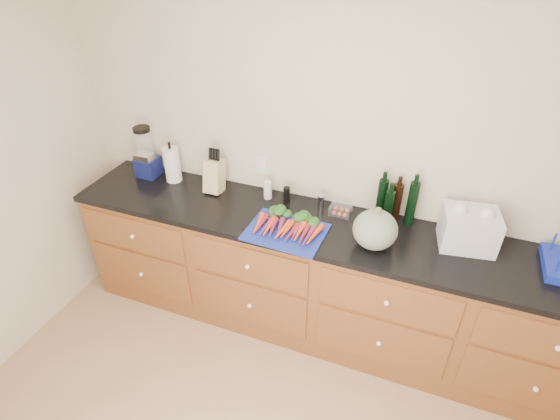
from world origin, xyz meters
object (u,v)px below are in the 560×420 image
at_px(cutting_board, 286,232).
at_px(tomato_box, 341,210).
at_px(paper_towel, 172,165).
at_px(carrots, 288,225).
at_px(knife_block, 214,176).
at_px(squash, 375,230).
at_px(blender_appliance, 146,155).

relative_size(cutting_board, tomato_box, 3.48).
bearing_deg(cutting_board, tomato_box, 50.69).
bearing_deg(tomato_box, paper_towel, -179.56).
bearing_deg(carrots, knife_block, 157.97).
distance_m(paper_towel, knife_block, 0.36).
bearing_deg(paper_towel, cutting_board, -17.34).
relative_size(carrots, tomato_box, 2.96).
bearing_deg(squash, cutting_board, -172.90).
xyz_separation_m(paper_towel, tomato_box, (1.30, 0.01, -0.10)).
bearing_deg(carrots, blender_appliance, 167.11).
xyz_separation_m(carrots, blender_appliance, (-1.25, 0.29, 0.14)).
bearing_deg(blender_appliance, carrots, -12.89).
distance_m(cutting_board, blender_appliance, 1.30).
height_order(cutting_board, blender_appliance, blender_appliance).
height_order(squash, knife_block, same).
height_order(knife_block, tomato_box, knife_block).
height_order(blender_appliance, knife_block, blender_appliance).
bearing_deg(squash, carrots, -176.30).
distance_m(cutting_board, paper_towel, 1.08).
relative_size(carrots, knife_block, 1.73).
xyz_separation_m(blender_appliance, paper_towel, (0.22, 0.00, -0.04)).
bearing_deg(knife_block, tomato_box, 1.84).
bearing_deg(paper_towel, blender_appliance, -179.45).
bearing_deg(carrots, squash, 3.70).
bearing_deg(cutting_board, knife_block, 155.60).
distance_m(carrots, paper_towel, 1.07).
relative_size(cutting_board, squash, 1.83).
xyz_separation_m(blender_appliance, tomato_box, (1.52, 0.01, -0.14)).
distance_m(carrots, squash, 0.55).
distance_m(cutting_board, knife_block, 0.74).
bearing_deg(blender_appliance, squash, -7.97).
bearing_deg(tomato_box, knife_block, -178.16).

